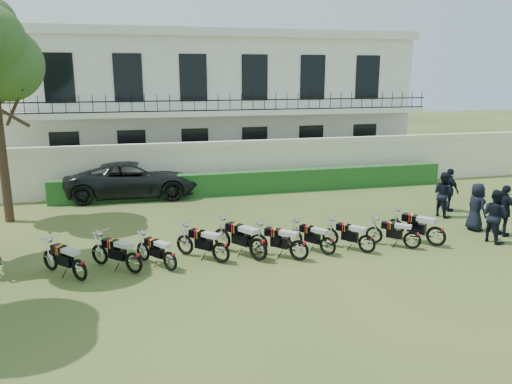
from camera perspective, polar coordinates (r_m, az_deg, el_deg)
ground at (r=15.84m, az=3.20°, el=-6.18°), size 100.00×100.00×0.00m
perimeter_wall at (r=23.06m, az=-2.60°, el=3.08°), size 30.00×0.35×2.30m
hedge at (r=22.64m, az=0.30°, el=1.16°), size 18.00×0.60×1.00m
building at (r=28.60m, az=-5.05°, el=10.17°), size 20.40×9.60×7.40m
motorcycle_0 at (r=13.86m, az=-19.56°, el=-7.84°), size 1.30×1.43×1.01m
motorcycle_1 at (r=13.93m, az=-13.82°, el=-7.30°), size 1.42×1.37×1.03m
motorcycle_2 at (r=13.92m, az=-9.81°, el=-7.28°), size 1.09×1.45×0.94m
motorcycle_3 at (r=14.30m, az=-4.04°, el=-6.35°), size 1.42×1.42×1.04m
motorcycle_4 at (r=14.41m, az=0.27°, el=-5.94°), size 1.32×1.77×1.15m
motorcycle_5 at (r=14.49m, az=4.96°, el=-6.08°), size 1.51×1.34×1.05m
motorcycle_6 at (r=15.03m, az=8.22°, el=-5.63°), size 1.11×1.44×0.95m
motorcycle_7 at (r=15.41m, az=12.58°, el=-5.31°), size 1.25×1.37×0.96m
motorcycle_8 at (r=16.12m, az=17.45°, el=-4.82°), size 1.37×1.17×0.94m
motorcycle_9 at (r=16.57m, az=19.93°, el=-4.27°), size 1.29×1.65×1.09m
suv at (r=22.52m, az=-13.84°, el=1.46°), size 5.80×2.86×1.58m
officer_1 at (r=17.71m, az=25.62°, el=-2.47°), size 0.82×0.96×1.73m
officer_2 at (r=18.46m, az=26.51°, el=-1.94°), size 0.70×1.10×1.74m
officer_3 at (r=18.75m, az=23.88°, el=-1.56°), size 0.53×0.81×1.66m
officer_4 at (r=20.11m, az=20.63°, el=-0.25°), size 0.83×0.96×1.71m
officer_5 at (r=20.95m, az=21.18°, el=0.22°), size 0.54×1.04×1.70m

